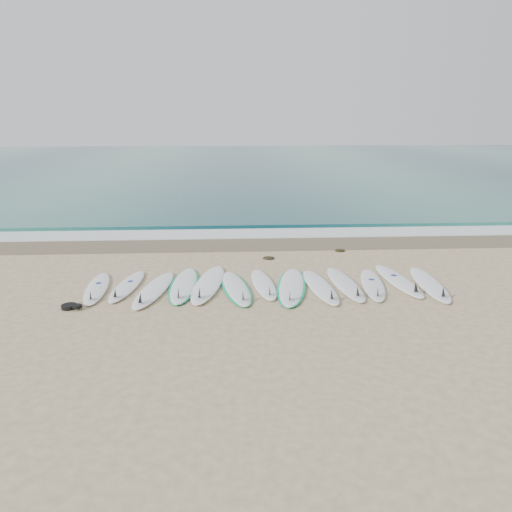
{
  "coord_description": "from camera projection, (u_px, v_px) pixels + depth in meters",
  "views": [
    {
      "loc": [
        -0.85,
        -11.14,
        3.86
      ],
      "look_at": [
        -0.14,
        1.28,
        0.4
      ],
      "focal_mm": 35.0,
      "sensor_mm": 36.0,
      "label": 1
    }
  ],
  "objects": [
    {
      "name": "leash_coil",
      "position": [
        71.0,
        306.0,
        10.42
      ],
      "size": [
        0.46,
        0.36,
        0.11
      ],
      "color": "black",
      "rests_on": "ground"
    },
    {
      "name": "surfboard_11",
      "position": [
        399.0,
        281.0,
        12.04
      ],
      "size": [
        0.75,
        2.67,
        0.34
      ],
      "rotation": [
        0.0,
        0.0,
        0.08
      ],
      "color": "white",
      "rests_on": "ground"
    },
    {
      "name": "surfboard_1",
      "position": [
        127.0,
        286.0,
        11.65
      ],
      "size": [
        0.75,
        2.37,
        0.3
      ],
      "rotation": [
        0.0,
        0.0,
        -0.12
      ],
      "color": "white",
      "rests_on": "ground"
    },
    {
      "name": "ocean",
      "position": [
        237.0,
        163.0,
        43.05
      ],
      "size": [
        120.0,
        55.0,
        0.03
      ],
      "primitive_type": "cube",
      "color": "#1F605E",
      "rests_on": "ground"
    },
    {
      "name": "wet_sand_band",
      "position": [
        255.0,
        244.0,
        15.74
      ],
      "size": [
        120.0,
        1.8,
        0.01
      ],
      "primitive_type": "cube",
      "color": "brown",
      "rests_on": "ground"
    },
    {
      "name": "surfboard_2",
      "position": [
        153.0,
        290.0,
        11.39
      ],
      "size": [
        0.97,
        2.68,
        0.34
      ],
      "rotation": [
        0.0,
        0.0,
        -0.17
      ],
      "color": "white",
      "rests_on": "ground"
    },
    {
      "name": "wave_crest",
      "position": [
        251.0,
        224.0,
        18.51
      ],
      "size": [
        120.0,
        1.0,
        0.1
      ],
      "primitive_type": "cube",
      "color": "#1F605E",
      "rests_on": "ground"
    },
    {
      "name": "surfboard_7",
      "position": [
        291.0,
        286.0,
        11.64
      ],
      "size": [
        1.12,
        2.88,
        0.36
      ],
      "rotation": [
        0.0,
        0.0,
        -0.16
      ],
      "color": "white",
      "rests_on": "ground"
    },
    {
      "name": "surfboard_4",
      "position": [
        208.0,
        284.0,
        11.76
      ],
      "size": [
        1.02,
        2.95,
        0.37
      ],
      "rotation": [
        0.0,
        0.0,
        -0.15
      ],
      "color": "white",
      "rests_on": "ground"
    },
    {
      "name": "surfboard_12",
      "position": [
        430.0,
        284.0,
        11.77
      ],
      "size": [
        0.8,
        2.72,
        0.34
      ],
      "rotation": [
        0.0,
        0.0,
        -0.09
      ],
      "color": "white",
      "rests_on": "ground"
    },
    {
      "name": "surfboard_9",
      "position": [
        346.0,
        284.0,
        11.79
      ],
      "size": [
        0.7,
        2.62,
        0.33
      ],
      "rotation": [
        0.0,
        0.0,
        0.06
      ],
      "color": "white",
      "rests_on": "ground"
    },
    {
      "name": "surfboard_6",
      "position": [
        264.0,
        284.0,
        11.79
      ],
      "size": [
        0.69,
        2.37,
        0.3
      ],
      "rotation": [
        0.0,
        0.0,
        0.09
      ],
      "color": "white",
      "rests_on": "ground"
    },
    {
      "name": "surfboard_8",
      "position": [
        321.0,
        287.0,
        11.6
      ],
      "size": [
        0.74,
        2.59,
        0.33
      ],
      "rotation": [
        0.0,
        0.0,
        0.08
      ],
      "color": "white",
      "rests_on": "ground"
    },
    {
      "name": "surfboard_10",
      "position": [
        373.0,
        285.0,
        11.76
      ],
      "size": [
        0.9,
        2.5,
        0.31
      ],
      "rotation": [
        0.0,
        0.0,
        -0.16
      ],
      "color": "white",
      "rests_on": "ground"
    },
    {
      "name": "foam_band",
      "position": [
        253.0,
        234.0,
        17.08
      ],
      "size": [
        120.0,
        1.4,
        0.04
      ],
      "primitive_type": "cube",
      "color": "silver",
      "rests_on": "ground"
    },
    {
      "name": "ground",
      "position": [
        265.0,
        287.0,
        11.79
      ],
      "size": [
        120.0,
        120.0,
        0.0
      ],
      "primitive_type": "plane",
      "color": "tan"
    },
    {
      "name": "seaweed_near",
      "position": [
        269.0,
        258.0,
        14.09
      ],
      "size": [
        0.33,
        0.26,
        0.06
      ],
      "primitive_type": "ellipsoid",
      "color": "black",
      "rests_on": "ground"
    },
    {
      "name": "surfboard_3",
      "position": [
        184.0,
        285.0,
        11.74
      ],
      "size": [
        0.74,
        2.7,
        0.34
      ],
      "rotation": [
        0.0,
        0.0,
        -0.04
      ],
      "color": "white",
      "rests_on": "ground"
    },
    {
      "name": "surfboard_0",
      "position": [
        97.0,
        288.0,
        11.52
      ],
      "size": [
        0.71,
        2.38,
        0.3
      ],
      "rotation": [
        0.0,
        0.0,
        0.09
      ],
      "color": "white",
      "rests_on": "ground"
    },
    {
      "name": "seaweed_far",
      "position": [
        340.0,
        250.0,
        14.9
      ],
      "size": [
        0.31,
        0.24,
        0.06
      ],
      "primitive_type": "ellipsoid",
      "color": "black",
      "rests_on": "ground"
    },
    {
      "name": "surfboard_5",
      "position": [
        236.0,
        288.0,
        11.55
      ],
      "size": [
        0.97,
        2.6,
        0.32
      ],
      "rotation": [
        0.0,
        0.0,
        0.15
      ],
      "color": "white",
      "rests_on": "ground"
    }
  ]
}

